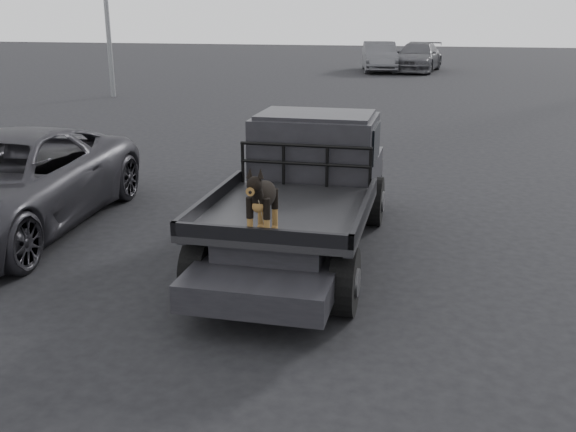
% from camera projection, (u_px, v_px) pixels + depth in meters
% --- Properties ---
extents(ground, '(120.00, 120.00, 0.00)m').
position_uv_depth(ground, '(232.00, 305.00, 7.27)').
color(ground, black).
rests_on(ground, ground).
extents(flatbed_ute, '(2.00, 5.40, 0.92)m').
position_uv_depth(flatbed_ute, '(302.00, 222.00, 8.69)').
color(flatbed_ute, black).
rests_on(flatbed_ute, ground).
extents(ute_cab, '(1.72, 1.30, 0.88)m').
position_uv_depth(ute_cab, '(315.00, 143.00, 9.30)').
color(ute_cab, black).
rests_on(ute_cab, flatbed_ute).
extents(headache_rack, '(1.80, 0.08, 0.55)m').
position_uv_depth(headache_rack, '(305.00, 166.00, 8.65)').
color(headache_rack, black).
rests_on(headache_rack, flatbed_ute).
extents(dog, '(0.32, 0.60, 0.74)m').
position_uv_depth(dog, '(263.00, 201.00, 6.71)').
color(dog, black).
rests_on(dog, flatbed_ute).
extents(parked_suv, '(2.83, 5.46, 1.47)m').
position_uv_depth(parked_suv, '(4.00, 184.00, 9.52)').
color(parked_suv, '#2E2D33').
rests_on(parked_suv, ground).
extents(distant_car_a, '(2.49, 5.14, 1.62)m').
position_uv_depth(distant_car_a, '(379.00, 57.00, 35.80)').
color(distant_car_a, '#4A4B4F').
rests_on(distant_car_a, ground).
extents(distant_car_b, '(2.90, 5.65, 1.57)m').
position_uv_depth(distant_car_b, '(418.00, 57.00, 35.77)').
color(distant_car_b, '#47474C').
rests_on(distant_car_b, ground).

